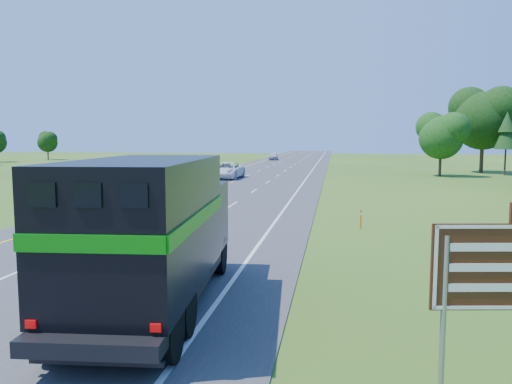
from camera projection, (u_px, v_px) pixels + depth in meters
road at (255, 180)px, 54.74m from camera, size 15.00×260.00×0.04m
lane_markings at (255, 179)px, 54.74m from camera, size 11.15×260.00×0.01m
horse_truck at (153, 230)px, 12.87m from camera, size 3.47×9.13×3.96m
white_suv at (227, 170)px, 55.79m from camera, size 3.24×6.69×1.83m
far_car at (273, 156)px, 104.45m from camera, size 2.10×4.74×1.58m
exit_sign at (494, 275)px, 8.24m from camera, size 2.02×0.39×3.46m
delineator at (361, 219)px, 24.89m from camera, size 0.08×0.04×0.97m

